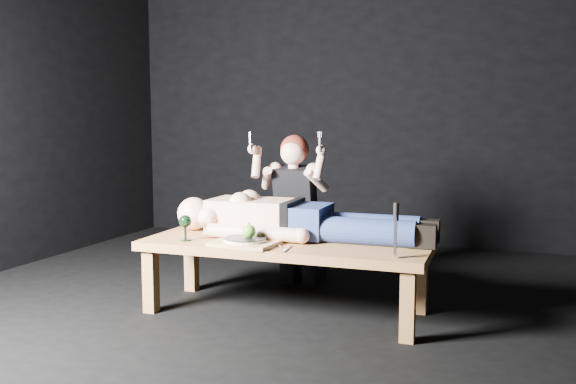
# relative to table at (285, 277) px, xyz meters

# --- Properties ---
(ground) EXTENTS (5.00, 5.00, 0.00)m
(ground) POSITION_rel_table_xyz_m (0.01, -0.07, -0.23)
(ground) COLOR black
(ground) RESTS_ON ground
(back_wall) EXTENTS (5.00, 0.00, 5.00)m
(back_wall) POSITION_rel_table_xyz_m (0.01, 2.43, 1.27)
(back_wall) COLOR black
(back_wall) RESTS_ON ground
(table) EXTENTS (1.77, 0.68, 0.45)m
(table) POSITION_rel_table_xyz_m (0.00, 0.00, 0.00)
(table) COLOR #9D6639
(table) RESTS_ON ground
(lying_man) EXTENTS (1.89, 0.60, 0.28)m
(lying_man) POSITION_rel_table_xyz_m (0.06, 0.16, 0.37)
(lying_man) COLOR #F7B899
(lying_man) RESTS_ON table
(kneeling_woman) EXTENTS (0.60, 0.67, 1.12)m
(kneeling_woman) POSITION_rel_table_xyz_m (-0.13, 0.63, 0.34)
(kneeling_woman) COLOR black
(kneeling_woman) RESTS_ON ground
(serving_tray) EXTENTS (0.40, 0.30, 0.02)m
(serving_tray) POSITION_rel_table_xyz_m (-0.19, -0.19, 0.24)
(serving_tray) COLOR tan
(serving_tray) RESTS_ON table
(plate) EXTENTS (0.27, 0.27, 0.02)m
(plate) POSITION_rel_table_xyz_m (-0.19, -0.19, 0.26)
(plate) COLOR white
(plate) RESTS_ON serving_tray
(apple) EXTENTS (0.08, 0.08, 0.08)m
(apple) POSITION_rel_table_xyz_m (-0.16, -0.18, 0.31)
(apple) COLOR #538C25
(apple) RESTS_ON plate
(goblet) EXTENTS (0.08, 0.08, 0.16)m
(goblet) POSITION_rel_table_xyz_m (-0.59, -0.19, 0.31)
(goblet) COLOR black
(goblet) RESTS_ON table
(fork_flat) EXTENTS (0.06, 0.19, 0.01)m
(fork_flat) POSITION_rel_table_xyz_m (-0.38, -0.17, 0.23)
(fork_flat) COLOR #B2B2B7
(fork_flat) RESTS_ON table
(knife_flat) EXTENTS (0.04, 0.19, 0.01)m
(knife_flat) POSITION_rel_table_xyz_m (0.09, -0.22, 0.23)
(knife_flat) COLOR #B2B2B7
(knife_flat) RESTS_ON table
(spoon_flat) EXTENTS (0.11, 0.17, 0.01)m
(spoon_flat) POSITION_rel_table_xyz_m (-0.00, -0.12, 0.23)
(spoon_flat) COLOR #B2B2B7
(spoon_flat) RESTS_ON table
(carving_knife) EXTENTS (0.04, 0.04, 0.30)m
(carving_knife) POSITION_rel_table_xyz_m (0.72, -0.23, 0.38)
(carving_knife) COLOR #B2B2B7
(carving_knife) RESTS_ON table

